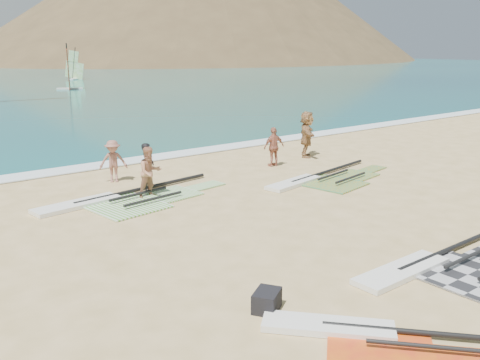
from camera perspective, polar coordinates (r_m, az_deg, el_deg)
ground at (r=13.26m, az=13.52°, el=-7.06°), size 300.00×300.00×0.00m
surf_line at (r=22.64m, az=-11.48°, el=1.93°), size 300.00×1.20×0.04m
headland_main at (r=167.13m, az=-3.55°, el=12.64°), size 143.00×143.00×45.00m
headland_minor at (r=196.58m, az=3.38°, el=12.89°), size 70.00×70.00×28.00m
rig_grey at (r=12.73m, az=21.90°, el=-8.39°), size 6.07×2.38×0.20m
rig_green at (r=16.96m, az=-12.31°, el=-2.08°), size 6.43×2.82×0.20m
rig_orange at (r=19.29m, az=8.96°, el=0.06°), size 5.92×2.79×0.20m
rig_red at (r=9.25m, az=16.11°, el=-16.77°), size 4.16×4.84×0.20m
gear_bag_near at (r=10.02m, az=2.87°, el=-12.73°), size 0.72×0.67×0.37m
person_wetsuit at (r=17.82m, az=-9.78°, el=1.34°), size 0.68×0.69×1.61m
beachgoer_left at (r=17.08m, az=-9.58°, el=0.82°), size 0.80×0.63×1.63m
beachgoer_mid at (r=19.28m, az=-13.38°, el=1.96°), size 1.11×0.91×1.49m
beachgoer_back at (r=21.26m, az=3.63°, el=3.55°), size 0.96×0.50×1.57m
beachgoer_right at (r=23.17m, az=7.12°, el=4.88°), size 1.68×1.74×1.98m
windsurfer_centre at (r=60.78m, az=-17.79°, el=10.47°), size 2.78×3.07×4.90m
windsurfer_right at (r=78.03m, az=-17.25°, el=11.13°), size 2.27×2.27×4.37m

